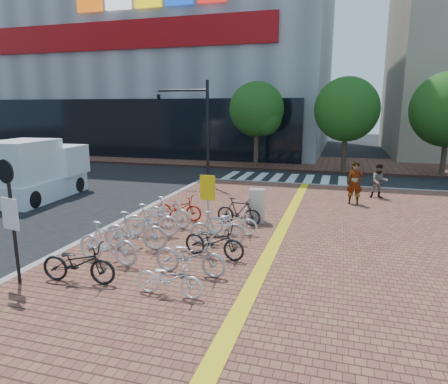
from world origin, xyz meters
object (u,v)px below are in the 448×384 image
(bike_6, at_px, (170,278))
(yellow_sign, at_px, (208,193))
(bike_10, at_px, (232,222))
(utility_box, at_px, (257,206))
(bike_2, at_px, (135,231))
(bike_11, at_px, (239,211))
(traffic_light_pole, at_px, (185,114))
(box_truck, at_px, (37,171))
(bike_8, at_px, (214,241))
(pedestrian_a, at_px, (355,183))
(pedestrian_b, at_px, (379,181))
(bike_0, at_px, (78,263))
(bike_3, at_px, (151,220))
(bike_9, at_px, (217,228))
(bike_5, at_px, (179,208))
(bike_1, at_px, (107,243))
(bike_4, at_px, (168,212))
(bike_7, at_px, (190,256))
(notice_sign, at_px, (10,207))

(bike_6, distance_m, yellow_sign, 4.94)
(bike_10, xyz_separation_m, utility_box, (0.50, 1.72, 0.17))
(bike_2, xyz_separation_m, bike_11, (2.31, 3.36, -0.09))
(bike_11, distance_m, traffic_light_pole, 8.86)
(bike_2, xyz_separation_m, box_truck, (-8.11, 5.34, 0.61))
(bike_11, bearing_deg, bike_8, -171.82)
(pedestrian_a, bearing_deg, utility_box, -131.44)
(bike_11, distance_m, pedestrian_b, 8.04)
(bike_6, relative_size, bike_10, 0.93)
(bike_0, distance_m, pedestrian_b, 14.21)
(bike_0, relative_size, bike_10, 1.10)
(bike_8, distance_m, yellow_sign, 2.61)
(bike_3, height_order, bike_11, bike_3)
(bike_0, bearing_deg, bike_9, -39.17)
(pedestrian_b, bearing_deg, bike_6, -121.54)
(bike_3, relative_size, bike_5, 1.02)
(pedestrian_a, xyz_separation_m, traffic_light_pole, (-8.80, 2.19, 2.91))
(bike_1, distance_m, bike_5, 4.52)
(bike_6, relative_size, pedestrian_a, 0.86)
(bike_4, distance_m, bike_6, 5.38)
(bike_0, bearing_deg, bike_5, -7.34)
(bike_10, relative_size, pedestrian_b, 1.08)
(bike_4, height_order, bike_7, bike_4)
(pedestrian_a, bearing_deg, pedestrian_b, 54.63)
(bike_6, relative_size, notice_sign, 0.53)
(bike_6, height_order, box_truck, box_truck)
(bike_6, relative_size, bike_8, 0.87)
(bike_7, height_order, bike_10, bike_7)
(bike_6, distance_m, bike_8, 2.54)
(bike_4, relative_size, bike_8, 0.97)
(bike_10, height_order, yellow_sign, yellow_sign)
(box_truck, bearing_deg, bike_6, -37.14)
(bike_1, height_order, notice_sign, notice_sign)
(bike_0, height_order, bike_5, bike_0)
(yellow_sign, bearing_deg, bike_9, -58.86)
(notice_sign, bearing_deg, bike_7, 24.22)
(bike_2, bearing_deg, bike_5, -10.19)
(bike_2, xyz_separation_m, utility_box, (2.87, 3.90, 0.04))
(bike_2, bearing_deg, yellow_sign, -43.07)
(utility_box, xyz_separation_m, box_truck, (-10.98, 1.44, 0.57))
(utility_box, bearing_deg, bike_7, -97.14)
(pedestrian_b, xyz_separation_m, yellow_sign, (-6.03, -7.16, 0.56))
(bike_0, xyz_separation_m, bike_2, (0.19, 2.45, 0.09))
(bike_5, bearing_deg, bike_0, 176.83)
(bike_1, distance_m, bike_10, 4.24)
(bike_0, height_order, bike_8, bike_0)
(bike_5, bearing_deg, bike_4, 177.62)
(bike_11, xyz_separation_m, notice_sign, (-3.87, -6.30, 1.41))
(bike_8, xyz_separation_m, utility_box, (0.42, 3.85, 0.14))
(bike_1, relative_size, utility_box, 1.54)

